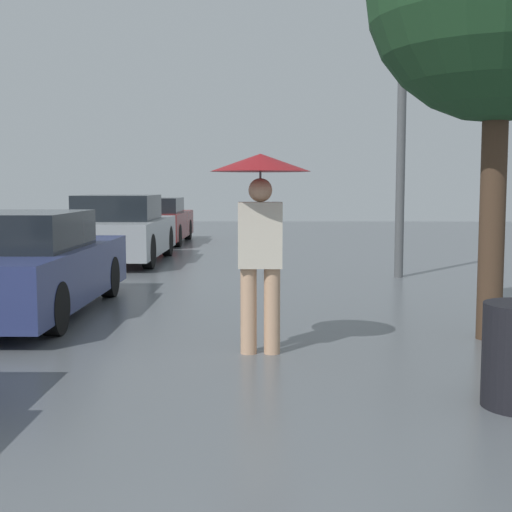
{
  "coord_description": "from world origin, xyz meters",
  "views": [
    {
      "loc": [
        -0.3,
        -1.13,
        1.55
      ],
      "look_at": [
        -0.39,
        5.35,
        0.91
      ],
      "focal_mm": 50.0,
      "sensor_mm": 36.0,
      "label": 1
    }
  ],
  "objects_px": {
    "pedestrian": "(260,204)",
    "parked_car_farthest": "(155,222)",
    "parked_car_second": "(24,266)",
    "parked_car_third": "(120,231)",
    "street_lamp": "(401,122)"
  },
  "relations": [
    {
      "from": "parked_car_second",
      "to": "parked_car_farthest",
      "type": "height_order",
      "value": "parked_car_second"
    },
    {
      "from": "pedestrian",
      "to": "parked_car_third",
      "type": "bearing_deg",
      "value": 110.18
    },
    {
      "from": "pedestrian",
      "to": "parked_car_farthest",
      "type": "bearing_deg",
      "value": 103.01
    },
    {
      "from": "parked_car_farthest",
      "to": "street_lamp",
      "type": "xyz_separation_m",
      "value": [
        5.26,
        -7.22,
        2.02
      ]
    },
    {
      "from": "parked_car_third",
      "to": "parked_car_farthest",
      "type": "distance_m",
      "value": 4.84
    },
    {
      "from": "parked_car_third",
      "to": "street_lamp",
      "type": "bearing_deg",
      "value": -24.51
    },
    {
      "from": "parked_car_farthest",
      "to": "parked_car_third",
      "type": "bearing_deg",
      "value": -89.58
    },
    {
      "from": "parked_car_third",
      "to": "parked_car_farthest",
      "type": "bearing_deg",
      "value": 90.42
    },
    {
      "from": "pedestrian",
      "to": "parked_car_third",
      "type": "distance_m",
      "value": 8.49
    },
    {
      "from": "pedestrian",
      "to": "street_lamp",
      "type": "bearing_deg",
      "value": 67.48
    },
    {
      "from": "pedestrian",
      "to": "street_lamp",
      "type": "xyz_separation_m",
      "value": [
        2.31,
        5.56,
        1.22
      ]
    },
    {
      "from": "parked_car_second",
      "to": "street_lamp",
      "type": "xyz_separation_m",
      "value": [
        5.18,
        3.53,
        2.02
      ]
    },
    {
      "from": "pedestrian",
      "to": "parked_car_farthest",
      "type": "height_order",
      "value": "pedestrian"
    },
    {
      "from": "parked_car_second",
      "to": "parked_car_third",
      "type": "bearing_deg",
      "value": 90.39
    },
    {
      "from": "parked_car_second",
      "to": "parked_car_farthest",
      "type": "distance_m",
      "value": 10.75
    }
  ]
}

